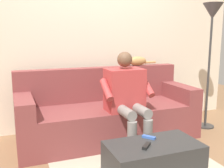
% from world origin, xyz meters
% --- Properties ---
extents(ground_plane, '(8.00, 8.00, 0.00)m').
position_xyz_m(ground_plane, '(0.00, 0.60, 0.00)').
color(ground_plane, '#846042').
extents(back_wall, '(4.44, 0.06, 2.78)m').
position_xyz_m(back_wall, '(0.00, -0.68, 1.39)').
color(back_wall, beige).
rests_on(back_wall, ground).
extents(couch, '(2.18, 0.80, 0.87)m').
position_xyz_m(couch, '(0.00, -0.13, 0.30)').
color(couch, brown).
rests_on(couch, ground).
extents(coffee_table, '(0.81, 0.45, 0.37)m').
position_xyz_m(coffee_table, '(0.00, 1.03, 0.19)').
color(coffee_table, '#2D2D2D').
rests_on(coffee_table, ground).
extents(person_solo_seated, '(0.57, 0.60, 1.10)m').
position_xyz_m(person_solo_seated, '(-0.10, 0.25, 0.62)').
color(person_solo_seated, '#B23838').
rests_on(person_solo_seated, ground).
extents(cat_on_backrest, '(0.49, 0.11, 0.14)m').
position_xyz_m(cat_on_backrest, '(-0.51, -0.40, 0.93)').
color(cat_on_backrest, '#B7844C').
rests_on(cat_on_backrest, couch).
extents(remote_blue, '(0.11, 0.12, 0.02)m').
position_xyz_m(remote_blue, '(-0.02, 0.91, 0.38)').
color(remote_blue, '#3860B7').
rests_on(remote_blue, coffee_table).
extents(remote_black, '(0.12, 0.12, 0.02)m').
position_xyz_m(remote_black, '(0.09, 1.07, 0.38)').
color(remote_black, black).
rests_on(remote_black, coffee_table).
extents(floor_lamp, '(0.26, 0.26, 1.70)m').
position_xyz_m(floor_lamp, '(-1.43, -0.00, 1.42)').
color(floor_lamp, '#2D2D2D').
rests_on(floor_lamp, ground).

